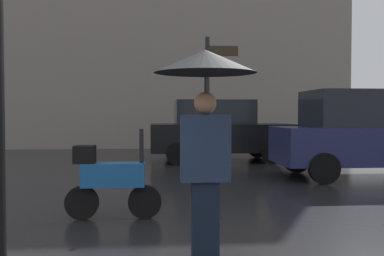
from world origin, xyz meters
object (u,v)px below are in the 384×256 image
parked_scooter (110,179)px  pedestrian_with_umbrella (205,97)px  parked_car_right (218,130)px  parked_car_left (363,134)px  street_signpost (208,98)px

parked_scooter → pedestrian_with_umbrella: bearing=-77.6°
parked_car_right → parked_car_left: bearing=-52.1°
parked_car_right → street_signpost: street_signpost is taller
parked_scooter → street_signpost: (1.57, 1.95, 1.17)m
pedestrian_with_umbrella → parked_car_left: pedestrian_with_umbrella is taller
pedestrian_with_umbrella → parked_car_left: bearing=4.8°
parked_car_left → pedestrian_with_umbrella: bearing=-111.6°
parked_car_left → parked_car_right: bearing=142.6°
street_signpost → parked_scooter: bearing=-128.8°
parked_car_right → street_signpost: (-0.96, -5.39, 0.78)m
parked_car_right → street_signpost: bearing=-99.0°
parked_scooter → street_signpost: bearing=33.5°
parked_car_left → street_signpost: (-3.73, -1.68, 0.74)m
parked_scooter → street_signpost: street_signpost is taller
parked_scooter → parked_car_left: size_ratio=0.33×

